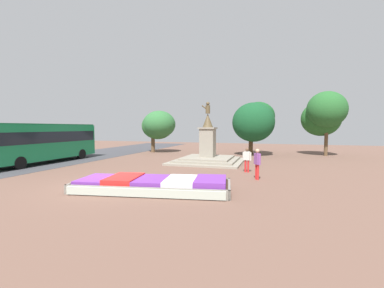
{
  "coord_description": "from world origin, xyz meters",
  "views": [
    {
      "loc": [
        7.97,
        -10.67,
        2.9
      ],
      "look_at": [
        2.84,
        5.45,
        1.81
      ],
      "focal_mm": 24.0,
      "sensor_mm": 36.0,
      "label": 1
    }
  ],
  "objects": [
    {
      "name": "ground_plane",
      "position": [
        0.0,
        0.0,
        0.0
      ],
      "size": [
        73.28,
        73.28,
        0.0
      ],
      "primitive_type": "plane",
      "color": "brown"
    },
    {
      "name": "flower_planter",
      "position": [
        2.76,
        -0.16,
        0.28
      ],
      "size": [
        7.45,
        3.7,
        0.64
      ],
      "color": "#38281C",
      "rests_on": "ground_plane"
    },
    {
      "name": "statue_monument",
      "position": [
        2.79,
        9.87,
        0.74
      ],
      "size": [
        5.68,
        5.68,
        4.99
      ],
      "color": "gray",
      "rests_on": "ground_plane"
    },
    {
      "name": "city_bus",
      "position": [
        -9.92,
        5.26,
        1.84
      ],
      "size": [
        2.69,
        10.27,
        3.19
      ],
      "color": "#197A47",
      "rests_on": "ground_plane"
    },
    {
      "name": "pedestrian_with_handbag",
      "position": [
        7.14,
        3.87,
        1.0
      ],
      "size": [
        0.39,
        0.5,
        1.72
      ],
      "color": "red",
      "rests_on": "ground_plane"
    },
    {
      "name": "pedestrian_near_planter",
      "position": [
        6.36,
        6.09,
        0.91
      ],
      "size": [
        0.57,
        0.27,
        1.59
      ],
      "color": "red",
      "rests_on": "ground_plane"
    },
    {
      "name": "park_tree_far_left",
      "position": [
        -4.79,
        16.57,
        3.16
      ],
      "size": [
        4.02,
        3.83,
        4.83
      ],
      "color": "brown",
      "rests_on": "ground_plane"
    },
    {
      "name": "park_tree_behind_statue",
      "position": [
        6.13,
        16.65,
        3.67
      ],
      "size": [
        4.25,
        5.03,
        5.6
      ],
      "color": "#4C3823",
      "rests_on": "ground_plane"
    },
    {
      "name": "park_tree_far_right",
      "position": [
        12.83,
        18.5,
        4.24
      ],
      "size": [
        4.15,
        4.77,
        6.49
      ],
      "color": "brown",
      "rests_on": "ground_plane"
    }
  ]
}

